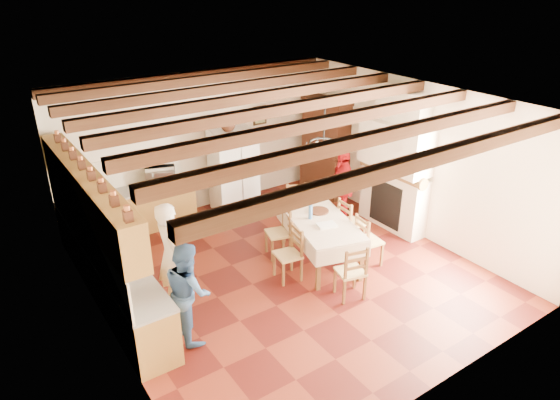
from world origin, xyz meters
The scene contains 31 objects.
floor centered at (0.00, 0.00, -0.01)m, with size 6.00×6.50×0.02m, color #46110D.
ceiling centered at (0.00, 0.00, 3.01)m, with size 6.00×6.50×0.02m, color silver.
wall_back centered at (0.00, 3.26, 1.50)m, with size 6.00×0.02×3.00m, color #F6EACB.
wall_front centered at (0.00, -3.26, 1.50)m, with size 6.00×0.02×3.00m, color #F6EACB.
wall_left centered at (-3.01, 0.00, 1.50)m, with size 0.02×6.50×3.00m, color #F6EACB.
wall_right centered at (3.01, 0.00, 1.50)m, with size 0.02×6.50×3.00m, color #F6EACB.
ceiling_beams centered at (0.00, 0.00, 2.91)m, with size 6.00×6.30×0.16m, color #371D12, non-canonical shape.
lower_cabinets_left centered at (-2.70, 1.05, 0.43)m, with size 0.60×4.30×0.86m, color olive.
lower_cabinets_back centered at (-1.55, 2.95, 0.43)m, with size 2.30×0.60×0.86m, color olive.
countertop_left centered at (-2.70, 1.05, 0.88)m, with size 0.62×4.30×0.04m, color slate.
countertop_back centered at (-1.55, 2.95, 0.88)m, with size 2.34×0.62×0.04m, color slate.
backsplash_left centered at (-2.98, 1.05, 1.20)m, with size 0.03×4.30×0.60m, color white.
backsplash_back centered at (-1.55, 3.23, 1.20)m, with size 2.30×0.03×0.60m, color white.
upper_cabinets centered at (-2.83, 1.05, 1.85)m, with size 0.35×4.20×0.70m, color olive.
fireplace centered at (2.72, 0.20, 1.40)m, with size 0.56×1.60×2.80m, color #F0E5C8, non-canonical shape.
wall_picture centered at (1.55, 3.23, 1.85)m, with size 0.34×0.03×0.42m, color black.
refrigerator centered at (0.55, 2.73, 0.90)m, with size 0.90×0.74×1.80m, color white.
hutch centered at (2.75, 2.32, 1.11)m, with size 0.52×1.23×2.23m, color #3C1F12, non-canonical shape.
dining_table centered at (0.74, -0.03, 0.74)m, with size 1.42×2.07×0.82m.
chandelier centered at (0.74, -0.03, 2.25)m, with size 0.47×0.47×0.03m, color black.
chair_left_near centered at (-0.07, -0.18, 0.48)m, with size 0.42×0.40×0.96m, color brown, non-canonical shape.
chair_left_far centered at (0.22, 0.54, 0.48)m, with size 0.42×0.40×0.96m, color brown, non-canonical shape.
chair_right_near centered at (1.39, -0.60, 0.48)m, with size 0.42×0.40×0.96m, color brown, non-canonical shape.
chair_right_far centered at (1.59, 0.09, 0.48)m, with size 0.42×0.40×0.96m, color brown, non-canonical shape.
chair_end_near centered at (0.46, -1.16, 0.48)m, with size 0.42×0.40×0.96m, color brown, non-canonical shape.
chair_end_far centered at (1.10, 1.15, 0.48)m, with size 0.42×0.40×0.96m, color brown, non-canonical shape.
person_man centered at (-1.95, 0.20, 0.89)m, with size 0.65×0.42×1.77m, color white.
person_woman_blue centered at (-2.06, -0.59, 0.75)m, with size 0.73×0.57×1.50m, color #34588D.
person_woman_red centered at (2.10, 0.97, 0.80)m, with size 0.93×0.39×1.59m, color red.
microwave centered at (-1.00, 2.95, 1.06)m, with size 0.59×0.40×0.33m, color silver.
fridge_vase centered at (0.46, 2.73, 1.96)m, with size 0.30×0.30×0.31m, color #3C1F12.
Camera 1 is at (-4.25, -6.07, 4.82)m, focal length 32.00 mm.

